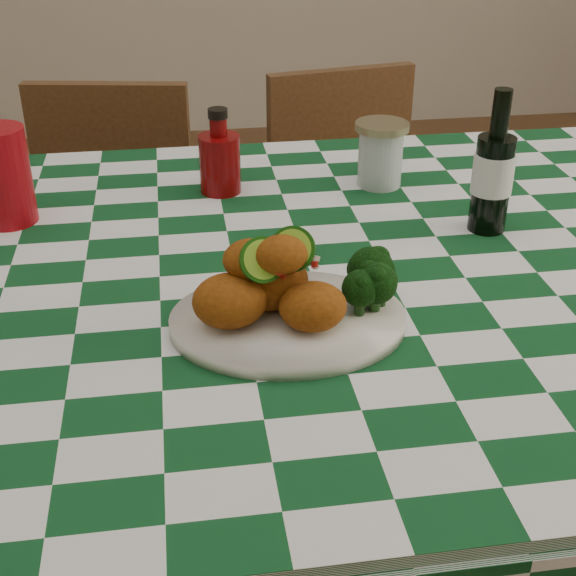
{
  "coord_description": "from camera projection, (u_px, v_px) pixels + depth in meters",
  "views": [
    {
      "loc": [
        -0.17,
        -0.97,
        1.31
      ],
      "look_at": [
        -0.05,
        -0.15,
        0.84
      ],
      "focal_mm": 50.0,
      "sensor_mm": 36.0,
      "label": 1
    }
  ],
  "objects": [
    {
      "name": "wooden_chair_left",
      "position": [
        107.0,
        279.0,
        1.86
      ],
      "size": [
        0.44,
        0.45,
        0.82
      ],
      "primitive_type": null,
      "rotation": [
        0.0,
        0.0,
        -0.17
      ],
      "color": "#472814",
      "rests_on": "ground"
    },
    {
      "name": "red_tumbler",
      "position": [
        2.0,
        176.0,
        1.21
      ],
      "size": [
        0.09,
        0.09,
        0.15
      ],
      "primitive_type": "cylinder",
      "rotation": [
        0.0,
        0.0,
        -0.07
      ],
      "color": "maroon",
      "rests_on": "dining_table"
    },
    {
      "name": "beer_bottle",
      "position": [
        494.0,
        162.0,
        1.17
      ],
      "size": [
        0.06,
        0.06,
        0.21
      ],
      "primitive_type": null,
      "rotation": [
        0.0,
        0.0,
        -0.0
      ],
      "color": "black",
      "rests_on": "dining_table"
    },
    {
      "name": "dining_table",
      "position": [
        305.0,
        479.0,
        1.31
      ],
      "size": [
        1.66,
        1.06,
        0.79
      ],
      "primitive_type": null,
      "color": "#0F441D",
      "rests_on": "ground"
    },
    {
      "name": "broccoli_side",
      "position": [
        368.0,
        280.0,
        0.97
      ],
      "size": [
        0.09,
        0.09,
        0.06
      ],
      "primitive_type": null,
      "color": "black",
      "rests_on": "plate"
    },
    {
      "name": "ketchup_bottle",
      "position": [
        219.0,
        151.0,
        1.31
      ],
      "size": [
        0.09,
        0.09,
        0.14
      ],
      "primitive_type": null,
      "rotation": [
        0.0,
        0.0,
        0.42
      ],
      "color": "#680506",
      "rests_on": "dining_table"
    },
    {
      "name": "wooden_chair_right",
      "position": [
        362.0,
        251.0,
        1.99
      ],
      "size": [
        0.44,
        0.45,
        0.82
      ],
      "primitive_type": null,
      "rotation": [
        0.0,
        0.0,
        0.17
      ],
      "color": "#472814",
      "rests_on": "ground"
    },
    {
      "name": "plate",
      "position": [
        288.0,
        321.0,
        0.97
      ],
      "size": [
        0.3,
        0.24,
        0.02
      ],
      "primitive_type": null,
      "rotation": [
        0.0,
        0.0,
        -0.06
      ],
      "color": "silver",
      "rests_on": "dining_table"
    },
    {
      "name": "fried_chicken_pile",
      "position": [
        280.0,
        277.0,
        0.94
      ],
      "size": [
        0.17,
        0.12,
        0.11
      ],
      "primitive_type": null,
      "color": "#8F460D",
      "rests_on": "plate"
    },
    {
      "name": "mason_jar",
      "position": [
        380.0,
        154.0,
        1.35
      ],
      "size": [
        0.11,
        0.11,
        0.11
      ],
      "primitive_type": null,
      "rotation": [
        0.0,
        0.0,
        0.27
      ],
      "color": "#B2BCBA",
      "rests_on": "dining_table"
    }
  ]
}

